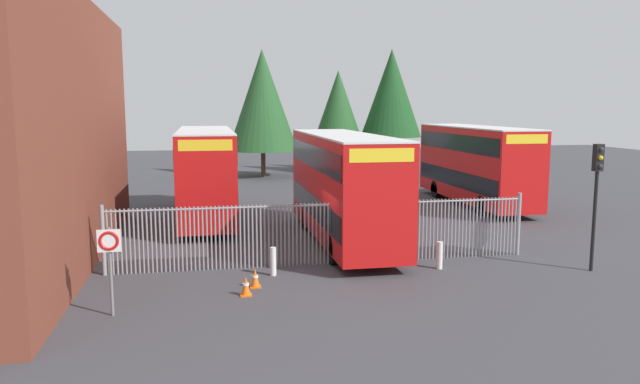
% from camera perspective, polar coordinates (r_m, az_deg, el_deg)
% --- Properties ---
extents(ground_plane, '(100.00, 100.00, 0.00)m').
position_cam_1_polar(ground_plane, '(29.18, -1.48, -2.80)').
color(ground_plane, '#3D3D42').
extents(palisade_fence, '(14.95, 0.14, 2.35)m').
position_cam_1_polar(palisade_fence, '(21.12, 0.42, -3.76)').
color(palisade_fence, gray).
rests_on(palisade_fence, ground).
extents(double_decker_bus_near_gate, '(2.54, 10.81, 4.42)m').
position_cam_1_polar(double_decker_bus_near_gate, '(24.41, 2.20, 0.81)').
color(double_decker_bus_near_gate, red).
rests_on(double_decker_bus_near_gate, ground).
extents(double_decker_bus_behind_fence_left, '(2.54, 10.81, 4.42)m').
position_cam_1_polar(double_decker_bus_behind_fence_left, '(34.88, 14.53, 2.76)').
color(double_decker_bus_behind_fence_left, red).
rests_on(double_decker_bus_behind_fence_left, ground).
extents(double_decker_bus_behind_fence_right, '(2.54, 10.81, 4.42)m').
position_cam_1_polar(double_decker_bus_behind_fence_right, '(29.78, -10.76, 2.00)').
color(double_decker_bus_behind_fence_right, red).
rests_on(double_decker_bus_behind_fence_right, ground).
extents(bollard_near_left, '(0.20, 0.20, 0.95)m').
position_cam_1_polar(bollard_near_left, '(19.94, -4.46, -6.58)').
color(bollard_near_left, silver).
rests_on(bollard_near_left, ground).
extents(bollard_center_front, '(0.20, 0.20, 0.95)m').
position_cam_1_polar(bollard_center_front, '(21.08, 11.28, -5.91)').
color(bollard_center_front, silver).
rests_on(bollard_center_front, ground).
extents(traffic_cone_by_gate, '(0.34, 0.34, 0.59)m').
position_cam_1_polar(traffic_cone_by_gate, '(18.02, -7.05, -8.84)').
color(traffic_cone_by_gate, orange).
rests_on(traffic_cone_by_gate, ground).
extents(traffic_cone_mid_forecourt, '(0.34, 0.34, 0.59)m').
position_cam_1_polar(traffic_cone_mid_forecourt, '(18.78, -6.17, -8.13)').
color(traffic_cone_mid_forecourt, orange).
rests_on(traffic_cone_mid_forecourt, ground).
extents(speed_limit_sign_post, '(0.60, 0.14, 2.40)m').
position_cam_1_polar(speed_limit_sign_post, '(16.75, -19.33, -5.29)').
color(speed_limit_sign_post, slate).
rests_on(speed_limit_sign_post, ground).
extents(traffic_light_kerbside, '(0.28, 0.33, 4.30)m').
position_cam_1_polar(traffic_light_kerbside, '(21.99, 24.76, 0.73)').
color(traffic_light_kerbside, black).
rests_on(traffic_light_kerbside, ground).
extents(tree_tall_back, '(5.48, 5.48, 9.91)m').
position_cam_1_polar(tree_tall_back, '(47.50, -5.48, 8.65)').
color(tree_tall_back, '#4C3823').
rests_on(tree_tall_back, ground).
extents(tree_short_side, '(5.09, 5.09, 10.24)m').
position_cam_1_polar(tree_short_side, '(51.19, 6.78, 9.27)').
color(tree_short_side, '#4C3823').
rests_on(tree_short_side, ground).
extents(tree_mid_row, '(4.57, 4.57, 8.50)m').
position_cam_1_polar(tree_mid_row, '(50.60, 1.73, 7.78)').
color(tree_mid_row, '#4C3823').
rests_on(tree_mid_row, ground).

